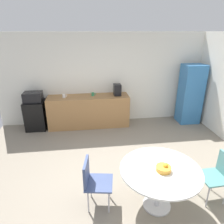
{
  "coord_description": "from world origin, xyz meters",
  "views": [
    {
      "loc": [
        -0.49,
        -2.88,
        2.65
      ],
      "look_at": [
        0.05,
        1.27,
        0.95
      ],
      "focal_mm": 32.75,
      "sensor_mm": 36.0,
      "label": 1
    }
  ],
  "objects_px": {
    "chair_teal": "(220,172)",
    "mug_red": "(64,96)",
    "mug_white": "(116,94)",
    "coffee_maker": "(117,90)",
    "fruit_bowl": "(164,168)",
    "mini_fridge": "(36,115)",
    "microwave": "(33,97)",
    "round_table": "(160,175)",
    "chair_navy": "(93,178)",
    "mug_green": "(93,94)",
    "locker_cabinet": "(190,94)"
  },
  "relations": [
    {
      "from": "chair_teal",
      "to": "coffee_maker",
      "type": "xyz_separation_m",
      "value": [
        -1.19,
        3.11,
        0.54
      ]
    },
    {
      "from": "chair_navy",
      "to": "mug_red",
      "type": "xyz_separation_m",
      "value": [
        -0.65,
        2.96,
        0.43
      ]
    },
    {
      "from": "mini_fridge",
      "to": "chair_teal",
      "type": "height_order",
      "value": "chair_teal"
    },
    {
      "from": "microwave",
      "to": "coffee_maker",
      "type": "height_order",
      "value": "coffee_maker"
    },
    {
      "from": "mug_white",
      "to": "coffee_maker",
      "type": "bearing_deg",
      "value": 50.03
    },
    {
      "from": "mini_fridge",
      "to": "microwave",
      "type": "distance_m",
      "value": 0.54
    },
    {
      "from": "mini_fridge",
      "to": "fruit_bowl",
      "type": "bearing_deg",
      "value": -51.7
    },
    {
      "from": "microwave",
      "to": "mug_red",
      "type": "bearing_deg",
      "value": -2.2
    },
    {
      "from": "chair_teal",
      "to": "mug_green",
      "type": "distance_m",
      "value": 3.68
    },
    {
      "from": "fruit_bowl",
      "to": "coffee_maker",
      "type": "bearing_deg",
      "value": 93.56
    },
    {
      "from": "fruit_bowl",
      "to": "mug_red",
      "type": "height_order",
      "value": "mug_red"
    },
    {
      "from": "locker_cabinet",
      "to": "fruit_bowl",
      "type": "distance_m",
      "value": 3.67
    },
    {
      "from": "locker_cabinet",
      "to": "fruit_bowl",
      "type": "relative_size",
      "value": 7.78
    },
    {
      "from": "microwave",
      "to": "fruit_bowl",
      "type": "distance_m",
      "value": 4.07
    },
    {
      "from": "coffee_maker",
      "to": "locker_cabinet",
      "type": "bearing_deg",
      "value": -2.64
    },
    {
      "from": "chair_navy",
      "to": "mug_green",
      "type": "xyz_separation_m",
      "value": [
        0.15,
        3.02,
        0.43
      ]
    },
    {
      "from": "mini_fridge",
      "to": "mug_green",
      "type": "xyz_separation_m",
      "value": [
        1.63,
        0.03,
        0.54
      ]
    },
    {
      "from": "mini_fridge",
      "to": "coffee_maker",
      "type": "distance_m",
      "value": 2.41
    },
    {
      "from": "microwave",
      "to": "locker_cabinet",
      "type": "xyz_separation_m",
      "value": [
        4.49,
        -0.1,
        -0.07
      ]
    },
    {
      "from": "round_table",
      "to": "coffee_maker",
      "type": "relative_size",
      "value": 3.79
    },
    {
      "from": "round_table",
      "to": "chair_navy",
      "type": "relative_size",
      "value": 1.46
    },
    {
      "from": "mug_white",
      "to": "coffee_maker",
      "type": "distance_m",
      "value": 0.14
    },
    {
      "from": "chair_teal",
      "to": "locker_cabinet",
      "type": "bearing_deg",
      "value": 71.91
    },
    {
      "from": "round_table",
      "to": "locker_cabinet",
      "type": "bearing_deg",
      "value": 56.7
    },
    {
      "from": "fruit_bowl",
      "to": "mug_white",
      "type": "xyz_separation_m",
      "value": [
        -0.25,
        3.13,
        0.18
      ]
    },
    {
      "from": "locker_cabinet",
      "to": "mug_white",
      "type": "distance_m",
      "value": 2.23
    },
    {
      "from": "chair_teal",
      "to": "chair_navy",
      "type": "relative_size",
      "value": 1.0
    },
    {
      "from": "microwave",
      "to": "mug_white",
      "type": "bearing_deg",
      "value": -1.67
    },
    {
      "from": "chair_navy",
      "to": "mug_red",
      "type": "bearing_deg",
      "value": 102.33
    },
    {
      "from": "round_table",
      "to": "chair_navy",
      "type": "distance_m",
      "value": 1.03
    },
    {
      "from": "chair_teal",
      "to": "fruit_bowl",
      "type": "height_order",
      "value": "fruit_bowl"
    },
    {
      "from": "locker_cabinet",
      "to": "mug_green",
      "type": "bearing_deg",
      "value": 177.35
    },
    {
      "from": "microwave",
      "to": "round_table",
      "type": "height_order",
      "value": "microwave"
    },
    {
      "from": "round_table",
      "to": "fruit_bowl",
      "type": "xyz_separation_m",
      "value": [
        0.03,
        -0.04,
        0.16
      ]
    },
    {
      "from": "chair_teal",
      "to": "fruit_bowl",
      "type": "distance_m",
      "value": 1.02
    },
    {
      "from": "microwave",
      "to": "mug_green",
      "type": "bearing_deg",
      "value": 1.14
    },
    {
      "from": "chair_teal",
      "to": "mug_red",
      "type": "bearing_deg",
      "value": 131.09
    },
    {
      "from": "chair_teal",
      "to": "fruit_bowl",
      "type": "xyz_separation_m",
      "value": [
        -0.99,
        -0.09,
        0.24
      ]
    },
    {
      "from": "round_table",
      "to": "coffee_maker",
      "type": "height_order",
      "value": "coffee_maker"
    },
    {
      "from": "locker_cabinet",
      "to": "mini_fridge",
      "type": "bearing_deg",
      "value": 178.73
    },
    {
      "from": "microwave",
      "to": "round_table",
      "type": "bearing_deg",
      "value": -51.69
    },
    {
      "from": "chair_teal",
      "to": "chair_navy",
      "type": "distance_m",
      "value": 2.04
    },
    {
      "from": "mug_red",
      "to": "coffee_maker",
      "type": "xyz_separation_m",
      "value": [
        1.49,
        0.03,
        0.11
      ]
    },
    {
      "from": "mini_fridge",
      "to": "mug_red",
      "type": "distance_m",
      "value": 0.99
    },
    {
      "from": "fruit_bowl",
      "to": "microwave",
      "type": "bearing_deg",
      "value": 128.3
    },
    {
      "from": "locker_cabinet",
      "to": "chair_navy",
      "type": "distance_m",
      "value": 4.19
    },
    {
      "from": "microwave",
      "to": "mug_green",
      "type": "xyz_separation_m",
      "value": [
        1.63,
        0.03,
        0.0
      ]
    },
    {
      "from": "mini_fridge",
      "to": "mug_white",
      "type": "distance_m",
      "value": 2.33
    },
    {
      "from": "mug_white",
      "to": "mug_green",
      "type": "distance_m",
      "value": 0.65
    },
    {
      "from": "microwave",
      "to": "mug_green",
      "type": "distance_m",
      "value": 1.63
    }
  ]
}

